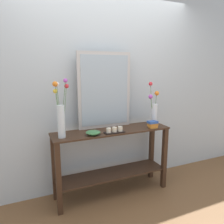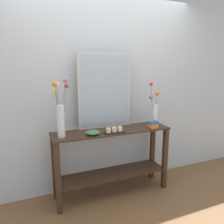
% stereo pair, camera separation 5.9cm
% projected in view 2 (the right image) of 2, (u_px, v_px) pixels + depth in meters
% --- Properties ---
extents(ground_plane, '(7.00, 6.00, 0.02)m').
position_uv_depth(ground_plane, '(112.00, 193.00, 2.79)').
color(ground_plane, brown).
extents(wall_back, '(6.40, 0.08, 2.70)m').
position_uv_depth(wall_back, '(103.00, 87.00, 2.80)').
color(wall_back, '#B2BCC1').
rests_on(wall_back, ground).
extents(console_table, '(1.47, 0.38, 0.85)m').
position_uv_depth(console_table, '(112.00, 154.00, 2.68)').
color(console_table, '#382316').
rests_on(console_table, ground).
extents(mirror_leaning, '(0.70, 0.03, 0.94)m').
position_uv_depth(mirror_leaning, '(105.00, 91.00, 2.66)').
color(mirror_leaning, '#B7B2AD').
rests_on(mirror_leaning, console_table).
extents(tall_vase_left, '(0.20, 0.21, 0.64)m').
position_uv_depth(tall_vase_left, '(60.00, 113.00, 2.30)').
color(tall_vase_left, silver).
rests_on(tall_vase_left, console_table).
extents(vase_right, '(0.16, 0.08, 0.58)m').
position_uv_depth(vase_right, '(155.00, 110.00, 2.79)').
color(vase_right, silver).
rests_on(vase_right, console_table).
extents(candle_tray, '(0.24, 0.09, 0.07)m').
position_uv_depth(candle_tray, '(114.00, 130.00, 2.50)').
color(candle_tray, black).
rests_on(candle_tray, console_table).
extents(decorative_bowl, '(0.17, 0.17, 0.05)m').
position_uv_depth(decorative_bowl, '(93.00, 132.00, 2.43)').
color(decorative_bowl, '#38703D').
rests_on(decorative_bowl, console_table).
extents(book_stack, '(0.13, 0.10, 0.09)m').
position_uv_depth(book_stack, '(153.00, 124.00, 2.69)').
color(book_stack, orange).
rests_on(book_stack, console_table).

